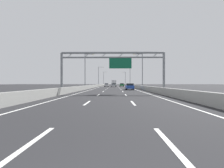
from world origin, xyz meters
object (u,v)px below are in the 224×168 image
at_px(silver_car, 114,85).
at_px(streetlamp_right_far, 130,75).
at_px(streetlamp_right_distant, 125,78).
at_px(green_car, 122,85).
at_px(white_car, 107,85).
at_px(streetlamp_left_mid, 86,69).
at_px(streetlamp_left_far, 99,75).
at_px(red_car, 114,84).
at_px(sign_gantry, 114,62).
at_px(blue_car, 130,87).
at_px(box_truck, 114,83).
at_px(streetlamp_left_distant, 104,78).
at_px(streetlamp_right_mid, 141,69).

bearing_deg(silver_car, streetlamp_right_far, 62.63).
xyz_separation_m(streetlamp_right_distant, green_car, (-3.91, -41.66, -4.66)).
height_order(streetlamp_right_far, green_car, streetlamp_right_far).
bearing_deg(white_car, streetlamp_left_mid, -97.99).
relative_size(streetlamp_left_mid, streetlamp_left_far, 1.00).
bearing_deg(red_car, sign_gantry, -89.81).
bearing_deg(streetlamp_left_far, white_car, -63.40).
xyz_separation_m(streetlamp_right_far, blue_car, (-3.69, -43.67, -4.64)).
height_order(streetlamp_right_distant, white_car, streetlamp_right_distant).
distance_m(sign_gantry, white_car, 49.44).
height_order(red_car, box_truck, box_truck).
distance_m(sign_gantry, streetlamp_left_far, 57.87).
distance_m(silver_car, box_truck, 22.39).
bearing_deg(streetlamp_left_far, streetlamp_left_distant, 90.00).
relative_size(streetlamp_right_mid, red_car, 2.11).
relative_size(streetlamp_left_far, blue_car, 2.07).
height_order(streetlamp_right_distant, blue_car, streetlamp_right_distant).
bearing_deg(streetlamp_left_distant, streetlamp_right_far, -68.32).
distance_m(streetlamp_right_mid, box_truck, 45.89).
distance_m(streetlamp_right_distant, silver_car, 53.14).
bearing_deg(white_car, blue_car, -78.63).
xyz_separation_m(streetlamp_right_mid, streetlamp_right_far, (0.00, 37.55, 0.00)).
distance_m(streetlamp_left_distant, white_car, 46.19).
relative_size(streetlamp_left_mid, white_car, 2.03).
relative_size(streetlamp_left_mid, green_car, 2.22).
relative_size(streetlamp_left_mid, streetlamp_left_distant, 1.00).
height_order(streetlamp_right_mid, green_car, streetlamp_right_mid).
xyz_separation_m(blue_car, green_car, (-0.22, 39.56, -0.02)).
height_order(sign_gantry, streetlamp_right_mid, streetlamp_right_mid).
relative_size(streetlamp_left_distant, silver_car, 2.20).
relative_size(streetlamp_right_mid, white_car, 2.03).
bearing_deg(streetlamp_left_distant, silver_car, -82.12).
relative_size(sign_gantry, streetlamp_right_far, 1.68).
bearing_deg(box_truck, streetlamp_left_far, -134.01).
height_order(streetlamp_left_distant, silver_car, streetlamp_left_distant).
relative_size(streetlamp_left_far, streetlamp_left_distant, 1.00).
height_order(silver_car, box_truck, box_truck).
bearing_deg(silver_car, streetlamp_right_mid, -71.33).
xyz_separation_m(red_car, box_truck, (-0.04, -25.86, 0.88)).
bearing_deg(streetlamp_right_mid, white_car, 110.24).
distance_m(streetlamp_left_distant, box_truck, 31.11).
bearing_deg(green_car, streetlamp_left_mid, -108.24).
bearing_deg(streetlamp_left_mid, streetlamp_right_far, 68.32).
relative_size(sign_gantry, silver_car, 3.70).
xyz_separation_m(streetlamp_left_mid, blue_car, (11.24, -6.12, -4.64)).
xyz_separation_m(blue_car, white_car, (-7.13, 35.45, -0.02)).
xyz_separation_m(streetlamp_left_mid, white_car, (4.11, 29.33, -4.66)).
relative_size(sign_gantry, green_car, 3.73).
relative_size(red_car, white_car, 0.96).
bearing_deg(streetlamp_right_mid, red_car, 96.12).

